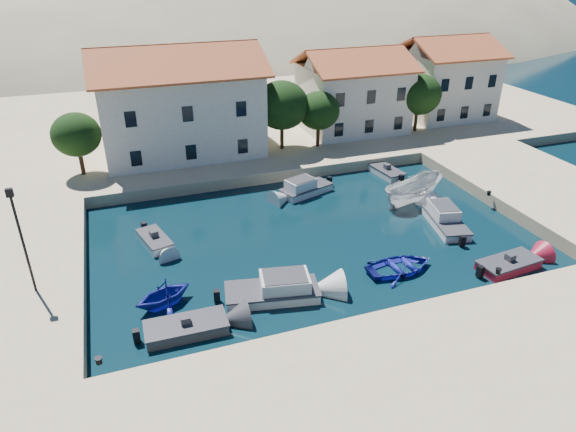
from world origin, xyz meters
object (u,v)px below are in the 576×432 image
(building_left, at_px, (179,99))
(cabin_cruiser_east, at_px, (446,221))
(lamppost, at_px, (20,232))
(rowboat_south, at_px, (400,270))
(cabin_cruiser_south, at_px, (272,290))
(boat_east, at_px, (411,202))
(building_mid, at_px, (353,89))
(building_right, at_px, (446,76))

(building_left, xyz_separation_m, cabin_cruiser_east, (15.71, -19.72, -5.46))
(lamppost, xyz_separation_m, rowboat_south, (21.08, -3.70, -4.75))
(lamppost, xyz_separation_m, cabin_cruiser_south, (12.66, -3.70, -4.28))
(rowboat_south, distance_m, boat_east, 10.26)
(cabin_cruiser_south, bearing_deg, boat_east, 40.94)
(building_left, relative_size, cabin_cruiser_south, 2.56)
(rowboat_south, bearing_deg, cabin_cruiser_south, 88.20)
(building_mid, bearing_deg, building_right, 4.76)
(building_mid, distance_m, rowboat_south, 26.62)
(building_mid, bearing_deg, rowboat_south, -108.82)
(cabin_cruiser_east, relative_size, boat_east, 0.88)
(cabin_cruiser_south, bearing_deg, building_left, 103.68)
(boat_east, bearing_deg, lamppost, 83.64)
(cabin_cruiser_east, bearing_deg, lamppost, 103.46)
(rowboat_south, xyz_separation_m, boat_east, (5.98, 8.34, 0.00))
(cabin_cruiser_south, relative_size, cabin_cruiser_east, 1.11)
(building_mid, bearing_deg, boat_east, -98.48)
(lamppost, xyz_separation_m, boat_east, (27.06, 4.64, -4.75))
(building_right, bearing_deg, cabin_cruiser_east, -123.34)
(rowboat_south, relative_size, boat_east, 0.75)
(building_left, distance_m, building_mid, 18.04)
(cabin_cruiser_south, bearing_deg, lamppost, 174.59)
(cabin_cruiser_south, distance_m, cabin_cruiser_east, 15.09)
(building_left, bearing_deg, cabin_cruiser_south, -87.20)
(building_mid, height_order, boat_east, building_mid)
(building_left, relative_size, building_mid, 1.40)
(lamppost, relative_size, cabin_cruiser_east, 1.21)
(building_left, bearing_deg, cabin_cruiser_east, -51.45)
(building_left, height_order, cabin_cruiser_south, building_left)
(building_mid, height_order, cabin_cruiser_south, building_mid)
(cabin_cruiser_south, bearing_deg, building_right, 52.58)
(building_mid, xyz_separation_m, cabin_cruiser_south, (-16.84, -24.70, -4.75))
(building_mid, xyz_separation_m, building_right, (12.00, 1.00, 0.25))
(building_mid, distance_m, boat_east, 17.35)
(building_left, distance_m, cabin_cruiser_east, 25.80)
(cabin_cruiser_east, xyz_separation_m, boat_east, (-0.15, 4.36, -0.48))
(cabin_cruiser_south, relative_size, rowboat_south, 1.29)
(lamppost, height_order, cabin_cruiser_south, lamppost)
(building_left, xyz_separation_m, rowboat_south, (9.58, -23.70, -5.94))
(building_right, distance_m, cabin_cruiser_east, 26.47)
(rowboat_south, bearing_deg, lamppost, 78.27)
(building_right, bearing_deg, boat_east, -129.75)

